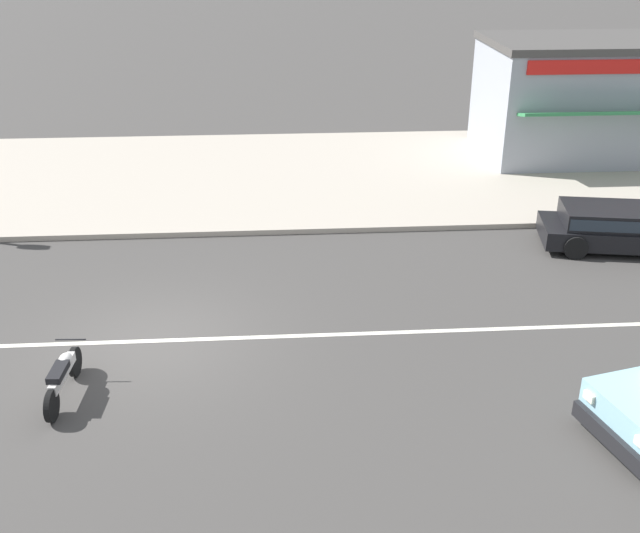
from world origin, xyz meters
TOP-DOWN VIEW (x-y plane):
  - ground_plane at (0.00, 0.00)m, footprint 160.00×160.00m
  - lane_centre_stripe at (0.00, 0.00)m, footprint 50.40×0.14m
  - kerb_strip at (0.00, 10.46)m, footprint 68.00×10.00m
  - hatchback_black_0 at (11.21, 4.01)m, footprint 4.20×2.34m
  - motorcycle_0 at (-1.36, -1.83)m, footprint 0.56×1.96m
  - shopfront_corner_warung at (13.20, 12.09)m, footprint 6.52×5.34m

SIDE VIEW (x-z plane):
  - ground_plane at x=0.00m, z-range 0.00..0.00m
  - lane_centre_stripe at x=0.00m, z-range 0.00..0.01m
  - kerb_strip at x=0.00m, z-range 0.00..0.15m
  - motorcycle_0 at x=-1.36m, z-range 0.03..0.82m
  - hatchback_black_0 at x=11.21m, z-range 0.04..1.14m
  - shopfront_corner_warung at x=13.20m, z-range 0.16..4.14m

